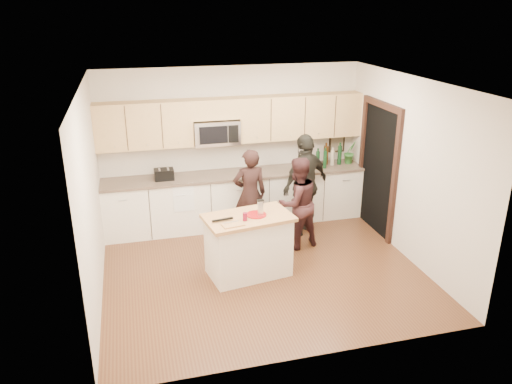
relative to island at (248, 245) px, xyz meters
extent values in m
plane|color=brown|center=(0.22, 0.06, -0.45)|extent=(4.50, 4.50, 0.00)
cube|color=beige|center=(0.22, 2.06, 0.90)|extent=(4.50, 0.02, 2.70)
cube|color=beige|center=(0.22, -1.94, 0.90)|extent=(4.50, 0.02, 2.70)
cube|color=beige|center=(-2.03, 0.06, 0.90)|extent=(0.02, 4.00, 2.70)
cube|color=beige|center=(2.47, 0.06, 0.90)|extent=(0.02, 4.00, 2.70)
cube|color=white|center=(0.22, 0.06, 2.25)|extent=(4.50, 4.00, 0.02)
cube|color=white|center=(0.22, 1.75, 0.00)|extent=(4.50, 0.62, 0.90)
cube|color=brown|center=(0.22, 1.74, 0.47)|extent=(4.50, 0.66, 0.04)
cube|color=tan|center=(-1.26, 1.90, 1.37)|extent=(1.55, 0.33, 0.75)
cube|color=tan|center=(1.38, 1.90, 1.37)|extent=(2.17, 0.33, 0.75)
cube|color=tan|center=(-0.09, 1.90, 1.58)|extent=(0.78, 0.33, 0.33)
cube|color=silver|center=(-0.09, 1.86, 1.20)|extent=(0.76, 0.40, 0.40)
cube|color=black|center=(-0.17, 1.66, 1.20)|extent=(0.47, 0.01, 0.29)
cube|color=black|center=(0.16, 1.66, 1.20)|extent=(0.17, 0.01, 0.29)
cube|color=black|center=(2.46, 0.96, 0.60)|extent=(0.02, 1.05, 2.10)
cube|color=black|center=(2.44, 0.39, 0.60)|extent=(0.06, 0.10, 2.10)
cube|color=black|center=(2.44, 1.54, 0.60)|extent=(0.06, 0.10, 2.10)
cube|color=black|center=(2.44, 0.96, 1.70)|extent=(0.06, 1.25, 0.10)
cube|color=black|center=(2.17, 2.05, 0.83)|extent=(0.30, 0.03, 0.38)
cube|color=tan|center=(2.17, 2.03, 0.83)|extent=(0.24, 0.00, 0.32)
cube|color=white|center=(-0.73, 1.44, 0.25)|extent=(0.34, 0.01, 0.48)
cube|color=white|center=(-0.73, 1.73, 0.48)|extent=(0.34, 0.60, 0.01)
cube|color=white|center=(0.00, 0.00, -0.03)|extent=(1.19, 0.81, 0.85)
cube|color=#A78045|center=(0.00, 0.00, 0.42)|extent=(1.30, 0.88, 0.05)
cylinder|color=#9C0E11|center=(0.12, 0.00, 0.45)|extent=(0.29, 0.29, 0.02)
cube|color=silver|center=(0.17, -0.03, 0.56)|extent=(0.07, 0.05, 0.20)
cube|color=black|center=(0.17, -0.03, 0.67)|extent=(0.09, 0.05, 0.02)
cylinder|color=maroon|center=(-0.08, -0.13, 0.50)|extent=(0.06, 0.06, 0.11)
cube|color=#A78045|center=(-0.27, -0.24, 0.45)|extent=(0.31, 0.23, 0.02)
cube|color=black|center=(-0.38, -0.09, 0.47)|extent=(0.30, 0.08, 0.02)
cube|color=silver|center=(-0.28, -0.18, 0.47)|extent=(0.22, 0.06, 0.01)
cube|color=black|center=(-1.00, 1.73, 0.57)|extent=(0.31, 0.23, 0.17)
cube|color=silver|center=(-1.07, 1.73, 0.66)|extent=(0.03, 0.17, 0.00)
cube|color=silver|center=(-0.93, 1.73, 0.66)|extent=(0.03, 0.17, 0.00)
cylinder|color=black|center=(1.71, 1.80, 0.64)|extent=(0.07, 0.07, 0.31)
cylinder|color=#381E0A|center=(1.88, 1.84, 0.68)|extent=(0.08, 0.08, 0.40)
cylinder|color=#B2AA8C|center=(1.97, 1.76, 0.65)|extent=(0.07, 0.07, 0.32)
cylinder|color=black|center=(2.12, 1.77, 0.69)|extent=(0.07, 0.07, 0.40)
cylinder|color=black|center=(1.78, 1.63, 0.67)|extent=(0.06, 0.06, 0.37)
imported|color=#306A2A|center=(2.32, 1.78, 0.69)|extent=(0.27, 0.25, 0.41)
imported|color=black|center=(0.32, 1.19, 0.30)|extent=(0.56, 0.37, 1.51)
imported|color=#31181A|center=(0.94, 0.66, 0.28)|extent=(0.84, 0.73, 1.48)
imported|color=black|center=(1.24, 1.13, 0.40)|extent=(1.08, 0.85, 1.71)
camera|label=1|loc=(-1.48, -6.14, 3.20)|focal=35.00mm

